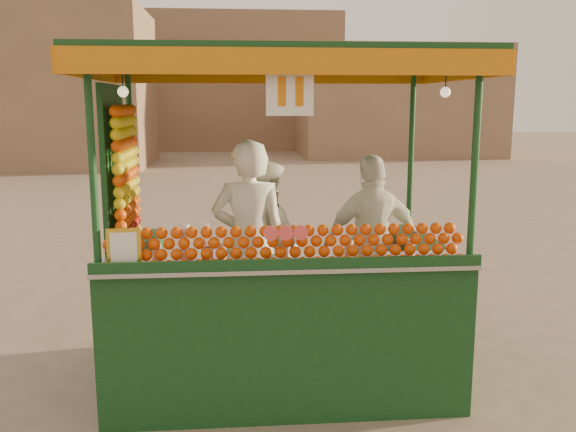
{
  "coord_description": "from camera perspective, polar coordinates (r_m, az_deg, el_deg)",
  "views": [
    {
      "loc": [
        -0.66,
        -5.15,
        2.47
      ],
      "look_at": [
        -0.2,
        0.08,
        1.5
      ],
      "focal_mm": 38.4,
      "sensor_mm": 36.0,
      "label": 1
    }
  ],
  "objects": [
    {
      "name": "ground",
      "position": [
        5.75,
        2.09,
        -14.99
      ],
      "size": [
        90.0,
        90.0,
        0.0
      ],
      "primitive_type": "plane",
      "color": "#6C5B4D",
      "rests_on": "ground"
    },
    {
      "name": "building_left",
      "position": [
        26.5,
        -23.81,
        10.74
      ],
      "size": [
        10.0,
        6.0,
        6.0
      ],
      "primitive_type": "cube",
      "color": "#8A654F",
      "rests_on": "ground"
    },
    {
      "name": "vendor_left",
      "position": [
        5.46,
        -3.61,
        -2.5
      ],
      "size": [
        0.69,
        0.47,
        1.82
      ],
      "rotation": [
        0.0,
        0.0,
        3.09
      ],
      "color": "white",
      "rests_on": "ground"
    },
    {
      "name": "building_center",
      "position": [
        35.19,
        -7.37,
        12.06
      ],
      "size": [
        14.0,
        7.0,
        7.0
      ],
      "primitive_type": "cube",
      "color": "#8A654F",
      "rests_on": "ground"
    },
    {
      "name": "building_right",
      "position": [
        30.14,
        9.86,
        10.37
      ],
      "size": [
        9.0,
        6.0,
        5.0
      ],
      "primitive_type": "cube",
      "color": "#8A654F",
      "rests_on": "ground"
    },
    {
      "name": "vendor_right",
      "position": [
        5.89,
        7.83,
        -2.43
      ],
      "size": [
        1.02,
        0.54,
        1.66
      ],
      "rotation": [
        0.0,
        0.0,
        3.28
      ],
      "color": "white",
      "rests_on": "ground"
    },
    {
      "name": "vendor_middle",
      "position": [
        5.8,
        -2.26,
        -2.72
      ],
      "size": [
        0.98,
        1.0,
        1.63
      ],
      "rotation": [
        0.0,
        0.0,
        2.27
      ],
      "color": "white",
      "rests_on": "ground"
    },
    {
      "name": "juice_cart",
      "position": [
        5.37,
        -1.44,
        -6.1
      ],
      "size": [
        3.17,
        2.05,
        2.88
      ],
      "color": "#0E3318",
      "rests_on": "ground"
    }
  ]
}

